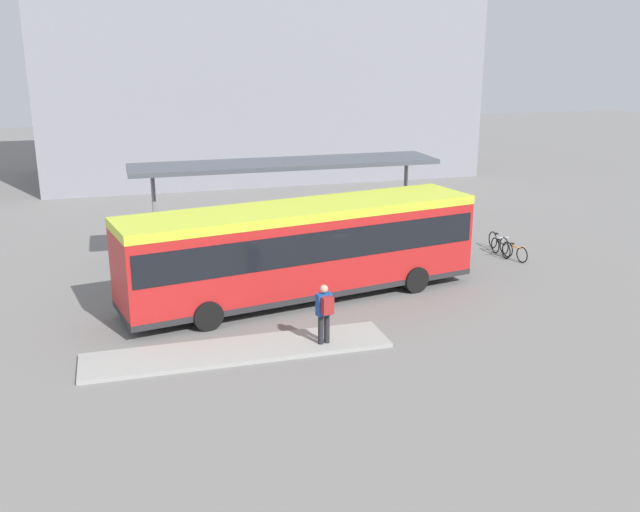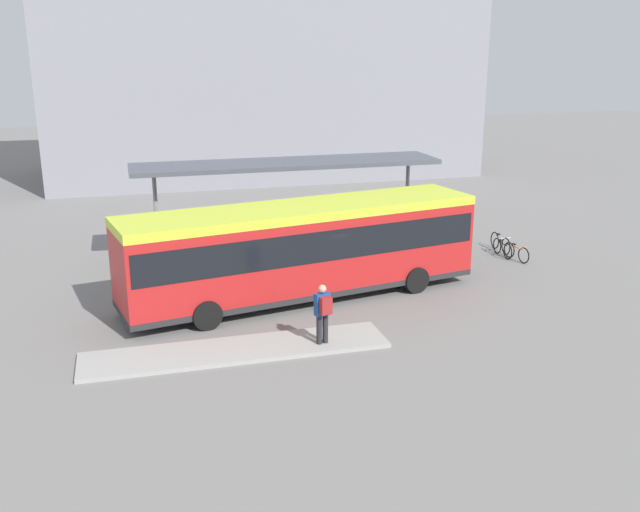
% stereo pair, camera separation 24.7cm
% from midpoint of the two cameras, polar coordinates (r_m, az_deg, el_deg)
% --- Properties ---
extents(ground_plane, '(120.00, 120.00, 0.00)m').
position_cam_midpoint_polar(ground_plane, '(24.70, -1.10, -3.39)').
color(ground_plane, slate).
extents(curb_island, '(8.73, 1.80, 0.12)m').
position_cam_midpoint_polar(curb_island, '(20.60, -6.34, -7.49)').
color(curb_island, '#9E9E99').
rests_on(curb_island, ground_plane).
extents(city_bus, '(12.64, 4.90, 3.27)m').
position_cam_midpoint_polar(city_bus, '(24.12, -1.10, 0.89)').
color(city_bus, red).
rests_on(city_bus, ground_plane).
extents(pedestrian_waiting, '(0.47, 0.51, 1.78)m').
position_cam_midpoint_polar(pedestrian_waiting, '(20.37, 0.59, -4.38)').
color(pedestrian_waiting, '#232328').
rests_on(pedestrian_waiting, curb_island).
extents(bicycle_orange, '(0.48, 1.53, 0.67)m').
position_cam_midpoint_polar(bicycle_orange, '(30.02, 15.66, 0.29)').
color(bicycle_orange, black).
rests_on(bicycle_orange, ground_plane).
extents(bicycle_black, '(0.48, 1.55, 0.67)m').
position_cam_midpoint_polar(bicycle_black, '(30.45, 14.61, 0.60)').
color(bicycle_black, black).
rests_on(bicycle_black, ground_plane).
extents(bicycle_white, '(0.48, 1.71, 0.74)m').
position_cam_midpoint_polar(bicycle_white, '(31.14, 14.45, 1.02)').
color(bicycle_white, black).
rests_on(bicycle_white, ground_plane).
extents(station_shelter, '(12.41, 2.60, 3.91)m').
position_cam_midpoint_polar(station_shelter, '(29.00, -2.42, 7.28)').
color(station_shelter, '#4C515B').
rests_on(station_shelter, ground_plane).
extents(potted_planter_near_shelter, '(0.88, 0.88, 1.39)m').
position_cam_midpoint_polar(potted_planter_near_shelter, '(26.57, -8.05, -0.45)').
color(potted_planter_near_shelter, slate).
rests_on(potted_planter_near_shelter, ground_plane).
extents(station_building, '(27.37, 11.66, 15.61)m').
position_cam_midpoint_polar(station_building, '(49.12, -4.73, 15.76)').
color(station_building, gray).
rests_on(station_building, ground_plane).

